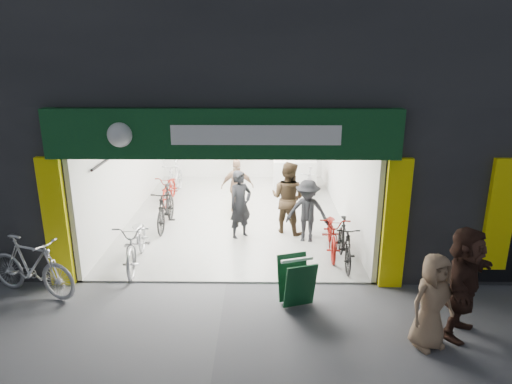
{
  "coord_description": "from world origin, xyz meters",
  "views": [
    {
      "loc": [
        0.71,
        -8.2,
        4.45
      ],
      "look_at": [
        0.58,
        1.5,
        1.46
      ],
      "focal_mm": 32.0,
      "sensor_mm": 36.0,
      "label": 1
    }
  ],
  "objects_px": {
    "parked_bike": "(32,266)",
    "pedestrian_near": "(432,301)",
    "sandwich_board": "(296,280)",
    "bike_right_front": "(345,243)",
    "bike_left_front": "(137,242)"
  },
  "relations": [
    {
      "from": "bike_left_front",
      "to": "bike_right_front",
      "type": "xyz_separation_m",
      "value": [
        4.48,
        0.08,
        -0.04
      ]
    },
    {
      "from": "sandwich_board",
      "to": "parked_bike",
      "type": "bearing_deg",
      "value": 158.87
    },
    {
      "from": "parked_bike",
      "to": "pedestrian_near",
      "type": "height_order",
      "value": "pedestrian_near"
    },
    {
      "from": "bike_right_front",
      "to": "parked_bike",
      "type": "xyz_separation_m",
      "value": [
        -6.12,
        -1.36,
        0.09
      ]
    },
    {
      "from": "parked_bike",
      "to": "pedestrian_near",
      "type": "relative_size",
      "value": 1.27
    },
    {
      "from": "bike_left_front",
      "to": "parked_bike",
      "type": "xyz_separation_m",
      "value": [
        -1.64,
        -1.28,
        0.05
      ]
    },
    {
      "from": "bike_left_front",
      "to": "parked_bike",
      "type": "bearing_deg",
      "value": -147.71
    },
    {
      "from": "bike_right_front",
      "to": "pedestrian_near",
      "type": "bearing_deg",
      "value": -72.48
    },
    {
      "from": "bike_right_front",
      "to": "parked_bike",
      "type": "relative_size",
      "value": 0.85
    },
    {
      "from": "bike_left_front",
      "to": "pedestrian_near",
      "type": "height_order",
      "value": "pedestrian_near"
    },
    {
      "from": "bike_left_front",
      "to": "parked_bike",
      "type": "height_order",
      "value": "parked_bike"
    },
    {
      "from": "bike_right_front",
      "to": "bike_left_front",
      "type": "bearing_deg",
      "value": -177.65
    },
    {
      "from": "parked_bike",
      "to": "sandwich_board",
      "type": "height_order",
      "value": "parked_bike"
    },
    {
      "from": "bike_left_front",
      "to": "pedestrian_near",
      "type": "relative_size",
      "value": 1.32
    },
    {
      "from": "bike_right_front",
      "to": "sandwich_board",
      "type": "bearing_deg",
      "value": -123.62
    }
  ]
}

